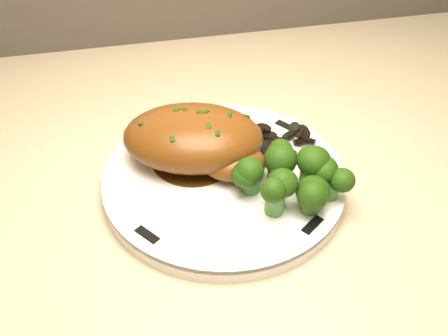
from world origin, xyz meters
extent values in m
cube|color=#CAB892|center=(0.13, 1.67, 0.95)|extent=(2.23, 0.74, 0.03)
cube|color=#4C443A|center=(0.13, 1.99, 1.02)|extent=(2.23, 0.02, 0.12)
cylinder|color=white|center=(0.18, 1.65, 0.97)|extent=(0.33, 0.33, 0.02)
cube|color=black|center=(0.27, 1.72, 0.98)|extent=(0.02, 0.03, 0.00)
cube|color=black|center=(0.11, 1.74, 0.98)|extent=(0.03, 0.02, 0.00)
cube|color=black|center=(0.09, 1.59, 0.98)|extent=(0.02, 0.03, 0.00)
cube|color=black|center=(0.25, 1.57, 0.98)|extent=(0.03, 0.02, 0.00)
cylinder|color=#3D230B|center=(0.15, 1.68, 0.98)|extent=(0.09, 0.09, 0.00)
ellipsoid|color=brown|center=(0.15, 1.68, 1.01)|extent=(0.17, 0.13, 0.06)
ellipsoid|color=brown|center=(0.19, 1.65, 1.00)|extent=(0.08, 0.07, 0.03)
cube|color=#1A3B0C|center=(0.11, 1.70, 1.03)|extent=(0.01, 0.00, 0.00)
cube|color=#1A3B0C|center=(0.13, 1.70, 1.04)|extent=(0.01, 0.00, 0.00)
cube|color=#1A3B0C|center=(0.15, 1.69, 1.04)|extent=(0.01, 0.00, 0.00)
cube|color=#1A3B0C|center=(0.16, 1.69, 1.04)|extent=(0.01, 0.00, 0.00)
cube|color=#1A3B0C|center=(0.18, 1.68, 1.04)|extent=(0.01, 0.00, 0.00)
cube|color=#1A3B0C|center=(0.20, 1.68, 1.03)|extent=(0.01, 0.00, 0.00)
cylinder|color=black|center=(0.27, 1.69, 0.98)|extent=(0.01, 0.01, 0.01)
cylinder|color=black|center=(0.27, 1.69, 0.98)|extent=(0.02, 0.02, 0.01)
cylinder|color=black|center=(0.26, 1.70, 0.99)|extent=(0.02, 0.02, 0.01)
cylinder|color=black|center=(0.26, 1.70, 0.98)|extent=(0.02, 0.02, 0.01)
cylinder|color=black|center=(0.25, 1.70, 0.98)|extent=(0.02, 0.02, 0.01)
cylinder|color=black|center=(0.24, 1.70, 0.99)|extent=(0.01, 0.02, 0.01)
cylinder|color=black|center=(0.23, 1.70, 0.98)|extent=(0.02, 0.02, 0.01)
cylinder|color=black|center=(0.23, 1.70, 0.98)|extent=(0.02, 0.02, 0.00)
cylinder|color=black|center=(0.22, 1.70, 0.99)|extent=(0.02, 0.02, 0.01)
cylinder|color=black|center=(0.22, 1.69, 0.98)|extent=(0.02, 0.02, 0.01)
cylinder|color=black|center=(0.22, 1.69, 0.98)|extent=(0.02, 0.02, 0.01)
cylinder|color=black|center=(0.22, 1.68, 0.99)|extent=(0.02, 0.02, 0.01)
cylinder|color=black|center=(0.22, 1.68, 0.98)|extent=(0.02, 0.02, 0.01)
cylinder|color=black|center=(0.23, 1.67, 0.98)|extent=(0.02, 0.02, 0.01)
cylinder|color=black|center=(0.23, 1.67, 0.99)|extent=(0.02, 0.02, 0.01)
cylinder|color=black|center=(0.24, 1.67, 0.98)|extent=(0.02, 0.02, 0.01)
cylinder|color=black|center=(0.25, 1.67, 0.98)|extent=(0.02, 0.02, 0.01)
cylinder|color=black|center=(0.26, 1.67, 0.99)|extent=(0.03, 0.03, 0.01)
cylinder|color=black|center=(0.26, 1.68, 0.98)|extent=(0.03, 0.03, 0.01)
cylinder|color=black|center=(0.27, 1.68, 0.98)|extent=(0.02, 0.03, 0.01)
cylinder|color=#4F903D|center=(0.20, 1.62, 0.99)|extent=(0.02, 0.02, 0.03)
sphere|color=black|center=(0.20, 1.62, 1.01)|extent=(0.03, 0.03, 0.03)
cylinder|color=#4F903D|center=(0.23, 1.63, 0.99)|extent=(0.02, 0.02, 0.03)
sphere|color=black|center=(0.23, 1.63, 1.01)|extent=(0.03, 0.03, 0.03)
cylinder|color=#4F903D|center=(0.26, 1.62, 0.99)|extent=(0.02, 0.02, 0.03)
sphere|color=black|center=(0.26, 1.62, 1.01)|extent=(0.03, 0.03, 0.03)
cylinder|color=#4F903D|center=(0.22, 1.59, 0.99)|extent=(0.02, 0.02, 0.03)
sphere|color=black|center=(0.22, 1.59, 1.01)|extent=(0.03, 0.03, 0.03)
cylinder|color=#4F903D|center=(0.25, 1.59, 0.99)|extent=(0.02, 0.02, 0.03)
sphere|color=black|center=(0.25, 1.59, 1.01)|extent=(0.03, 0.03, 0.03)
cylinder|color=#4F903D|center=(0.27, 1.60, 0.99)|extent=(0.02, 0.02, 0.03)
sphere|color=black|center=(0.27, 1.60, 1.01)|extent=(0.03, 0.03, 0.03)
camera|label=1|loc=(0.09, 1.23, 1.37)|focal=45.00mm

